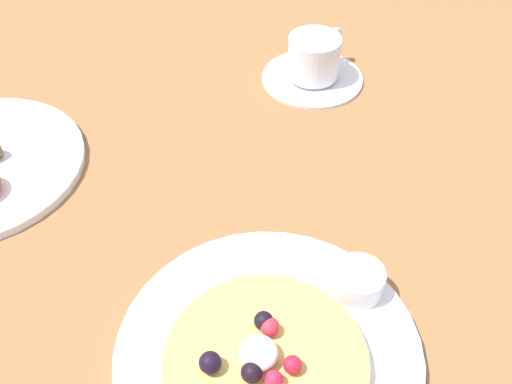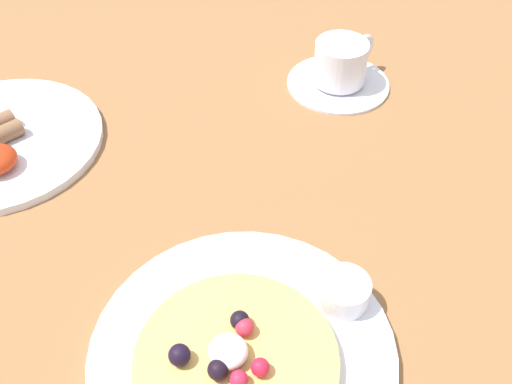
{
  "view_description": "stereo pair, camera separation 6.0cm",
  "coord_description": "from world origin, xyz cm",
  "px_view_note": "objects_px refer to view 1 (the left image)",
  "views": [
    {
      "loc": [
        -7.31,
        -42.11,
        48.26
      ],
      "look_at": [
        3.98,
        0.18,
        4.0
      ],
      "focal_mm": 41.4,
      "sensor_mm": 36.0,
      "label": 1
    },
    {
      "loc": [
        -1.45,
        -43.25,
        48.26
      ],
      "look_at": [
        3.98,
        0.18,
        4.0
      ],
      "focal_mm": 41.4,
      "sensor_mm": 36.0,
      "label": 2
    }
  ],
  "objects_px": {
    "syrup_ramekin": "(358,281)",
    "coffee_cup": "(315,56)",
    "pancake_plate": "(268,352)",
    "coffee_saucer": "(312,77)"
  },
  "relations": [
    {
      "from": "syrup_ramekin",
      "to": "coffee_cup",
      "type": "distance_m",
      "value": 0.37
    },
    {
      "from": "pancake_plate",
      "to": "coffee_cup",
      "type": "distance_m",
      "value": 0.44
    },
    {
      "from": "pancake_plate",
      "to": "coffee_saucer",
      "type": "height_order",
      "value": "pancake_plate"
    },
    {
      "from": "syrup_ramekin",
      "to": "pancake_plate",
      "type": "bearing_deg",
      "value": -158.32
    },
    {
      "from": "syrup_ramekin",
      "to": "coffee_cup",
      "type": "bearing_deg",
      "value": 77.58
    },
    {
      "from": "coffee_saucer",
      "to": "coffee_cup",
      "type": "distance_m",
      "value": 0.03
    },
    {
      "from": "pancake_plate",
      "to": "coffee_saucer",
      "type": "relative_size",
      "value": 1.93
    },
    {
      "from": "pancake_plate",
      "to": "syrup_ramekin",
      "type": "distance_m",
      "value": 0.11
    },
    {
      "from": "coffee_cup",
      "to": "pancake_plate",
      "type": "bearing_deg",
      "value": -114.07
    },
    {
      "from": "coffee_saucer",
      "to": "coffee_cup",
      "type": "relative_size",
      "value": 1.54
    }
  ]
}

